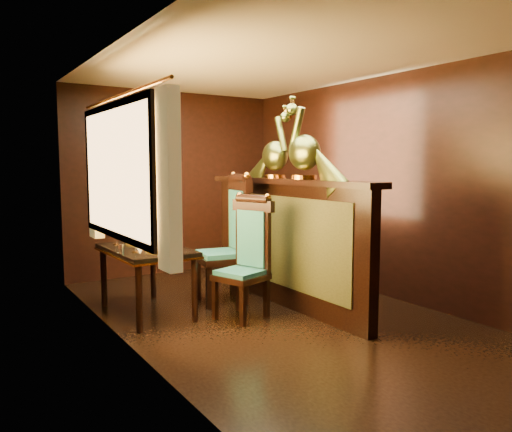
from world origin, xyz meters
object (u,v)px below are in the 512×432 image
at_px(chair_left, 248,253).
at_px(peacock_right, 275,143).
at_px(chair_right, 232,234).
at_px(dining_table, 146,254).
at_px(peacock_left, 305,137).

bearing_deg(chair_left, peacock_right, 13.26).
height_order(chair_left, chair_right, chair_right).
height_order(dining_table, chair_right, chair_right).
xyz_separation_m(chair_left, chair_right, (0.15, 0.57, 0.10)).
bearing_deg(peacock_left, dining_table, 149.89).
distance_m(peacock_left, peacock_right, 0.52).
relative_size(chair_left, peacock_left, 1.45).
height_order(dining_table, peacock_right, peacock_right).
bearing_deg(peacock_right, chair_right, 149.30).
relative_size(chair_left, chair_right, 0.86).
distance_m(dining_table, chair_left, 1.04).
bearing_deg(chair_left, peacock_left, -36.50).
relative_size(dining_table, peacock_right, 1.53).
xyz_separation_m(peacock_left, peacock_right, (0.00, 0.52, -0.04)).
height_order(chair_right, peacock_right, peacock_right).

